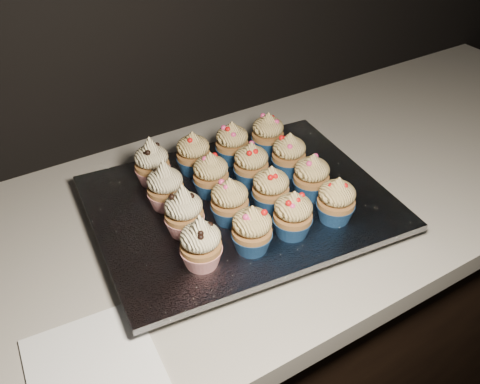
{
  "coord_description": "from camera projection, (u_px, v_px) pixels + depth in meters",
  "views": [
    {
      "loc": [
        -0.16,
        1.05,
        1.5
      ],
      "look_at": [
        0.23,
        1.67,
        0.95
      ],
      "focal_mm": 40.0,
      "sensor_mm": 36.0,
      "label": 1
    }
  ],
  "objects": [
    {
      "name": "worktop",
      "position": [
        114.0,
        262.0,
        0.88
      ],
      "size": [
        2.44,
        0.64,
        0.04
      ],
      "primitive_type": "cube",
      "color": "beige",
      "rests_on": "cabinet"
    },
    {
      "name": "napkin",
      "position": [
        93.0,
        365.0,
        0.7
      ],
      "size": [
        0.18,
        0.18,
        0.0
      ],
      "primitive_type": "cube",
      "rotation": [
        0.0,
        0.0,
        -0.09
      ],
      "color": "white",
      "rests_on": "worktop"
    },
    {
      "name": "baking_tray",
      "position": [
        240.0,
        210.0,
        0.94
      ],
      "size": [
        0.49,
        0.4,
        0.02
      ],
      "primitive_type": "cube",
      "rotation": [
        0.0,
        0.0,
        -0.11
      ],
      "color": "black",
      "rests_on": "worktop"
    },
    {
      "name": "foil_lining",
      "position": [
        240.0,
        202.0,
        0.93
      ],
      "size": [
        0.54,
        0.44,
        0.01
      ],
      "primitive_type": "cube",
      "rotation": [
        0.0,
        0.0,
        -0.11
      ],
      "color": "silver",
      "rests_on": "baking_tray"
    },
    {
      "name": "cupcake_0",
      "position": [
        201.0,
        244.0,
        0.78
      ],
      "size": [
        0.06,
        0.06,
        0.1
      ],
      "color": "#B0181C",
      "rests_on": "foil_lining"
    },
    {
      "name": "cupcake_1",
      "position": [
        252.0,
        230.0,
        0.81
      ],
      "size": [
        0.06,
        0.06,
        0.08
      ],
      "color": "navy",
      "rests_on": "foil_lining"
    },
    {
      "name": "cupcake_2",
      "position": [
        293.0,
        215.0,
        0.83
      ],
      "size": [
        0.06,
        0.06,
        0.08
      ],
      "color": "navy",
      "rests_on": "foil_lining"
    },
    {
      "name": "cupcake_3",
      "position": [
        336.0,
        201.0,
        0.86
      ],
      "size": [
        0.06,
        0.06,
        0.08
      ],
      "color": "navy",
      "rests_on": "foil_lining"
    },
    {
      "name": "cupcake_4",
      "position": [
        184.0,
        212.0,
        0.84
      ],
      "size": [
        0.06,
        0.06,
        0.1
      ],
      "color": "#B0181C",
      "rests_on": "foil_lining"
    },
    {
      "name": "cupcake_5",
      "position": [
        230.0,
        201.0,
        0.86
      ],
      "size": [
        0.06,
        0.06,
        0.08
      ],
      "color": "navy",
      "rests_on": "foil_lining"
    },
    {
      "name": "cupcake_6",
      "position": [
        271.0,
        189.0,
        0.89
      ],
      "size": [
        0.06,
        0.06,
        0.08
      ],
      "color": "navy",
      "rests_on": "foil_lining"
    },
    {
      "name": "cupcake_7",
      "position": [
        311.0,
        177.0,
        0.92
      ],
      "size": [
        0.06,
        0.06,
        0.08
      ],
      "color": "navy",
      "rests_on": "foil_lining"
    },
    {
      "name": "cupcake_8",
      "position": [
        165.0,
        187.0,
        0.89
      ],
      "size": [
        0.06,
        0.06,
        0.1
      ],
      "color": "#B0181C",
      "rests_on": "foil_lining"
    },
    {
      "name": "cupcake_9",
      "position": [
        211.0,
        175.0,
        0.92
      ],
      "size": [
        0.06,
        0.06,
        0.08
      ],
      "color": "navy",
      "rests_on": "foil_lining"
    },
    {
      "name": "cupcake_10",
      "position": [
        251.0,
        165.0,
        0.95
      ],
      "size": [
        0.06,
        0.06,
        0.08
      ],
      "color": "navy",
      "rests_on": "foil_lining"
    },
    {
      "name": "cupcake_11",
      "position": [
        289.0,
        155.0,
        0.97
      ],
      "size": [
        0.06,
        0.06,
        0.08
      ],
      "color": "navy",
      "rests_on": "foil_lining"
    },
    {
      "name": "cupcake_12",
      "position": [
        152.0,
        163.0,
        0.95
      ],
      "size": [
        0.06,
        0.06,
        0.1
      ],
      "color": "#B0181C",
      "rests_on": "foil_lining"
    },
    {
      "name": "cupcake_13",
      "position": [
        193.0,
        154.0,
        0.97
      ],
      "size": [
        0.06,
        0.06,
        0.08
      ],
      "color": "navy",
      "rests_on": "foil_lining"
    },
    {
      "name": "cupcake_14",
      "position": [
        232.0,
        143.0,
        1.0
      ],
      "size": [
        0.06,
        0.06,
        0.08
      ],
      "color": "navy",
      "rests_on": "foil_lining"
    },
    {
      "name": "cupcake_15",
      "position": [
        268.0,
        134.0,
        1.03
      ],
      "size": [
        0.06,
        0.06,
        0.08
      ],
      "color": "navy",
      "rests_on": "foil_lining"
    }
  ]
}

